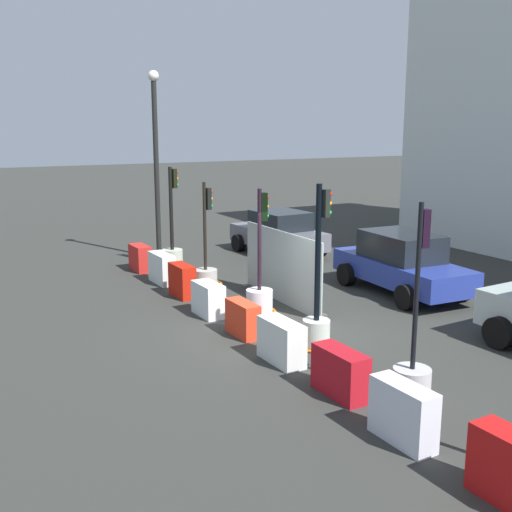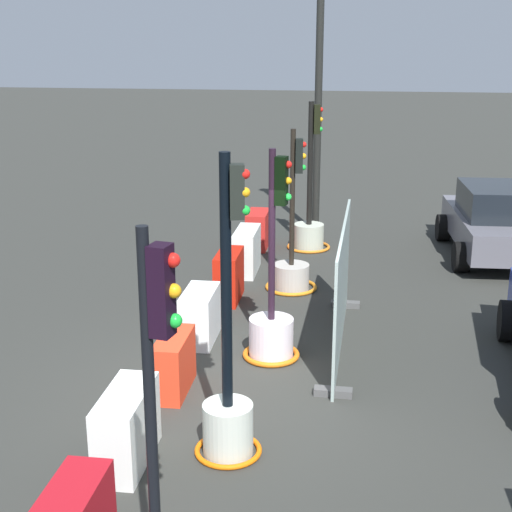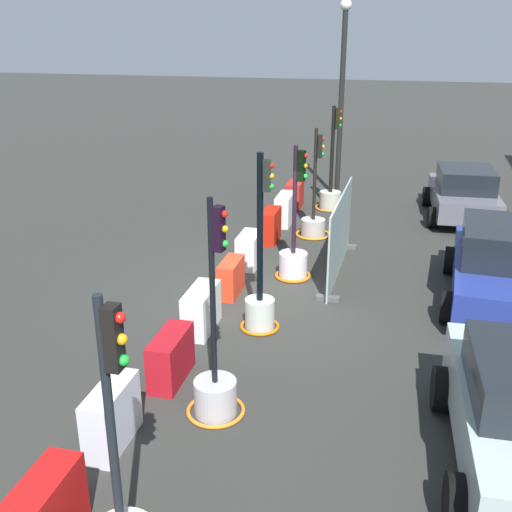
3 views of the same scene
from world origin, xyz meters
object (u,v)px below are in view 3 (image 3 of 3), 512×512
at_px(construction_barrier_0, 295,195).
at_px(construction_barrier_7, 112,416).
at_px(construction_barrier_3, 249,250).
at_px(construction_barrier_2, 271,226).
at_px(car_blue_estate, 497,264).
at_px(car_grey_saloon, 464,193).
at_px(construction_barrier_5, 201,310).
at_px(construction_barrier_1, 285,209).
at_px(traffic_light_0, 331,193).
at_px(traffic_light_4, 215,385).
at_px(construction_barrier_4, 231,278).
at_px(construction_barrier_6, 171,357).
at_px(traffic_light_1, 313,221).
at_px(street_lamp_post, 342,88).
at_px(traffic_light_3, 260,297).
at_px(traffic_light_2, 294,257).

bearing_deg(construction_barrier_0, construction_barrier_7, -0.19).
bearing_deg(construction_barrier_3, construction_barrier_2, 177.83).
bearing_deg(construction_barrier_2, car_blue_estate, 65.64).
relative_size(construction_barrier_2, car_grey_saloon, 0.25).
bearing_deg(construction_barrier_5, construction_barrier_1, 179.33).
distance_m(traffic_light_0, traffic_light_4, 11.35).
bearing_deg(traffic_light_4, car_blue_estate, 140.42).
distance_m(construction_barrier_3, construction_barrier_4, 1.71).
bearing_deg(construction_barrier_3, construction_barrier_6, 1.43).
xyz_separation_m(traffic_light_1, construction_barrier_4, (4.36, -1.04, -0.03)).
xyz_separation_m(construction_barrier_0, construction_barrier_6, (10.55, 0.10, -0.00)).
xyz_separation_m(traffic_light_1, street_lamp_post, (-4.18, 0.08, 3.21)).
bearing_deg(traffic_light_1, street_lamp_post, 178.88).
distance_m(construction_barrier_4, car_blue_estate, 5.57).
height_order(construction_barrier_2, street_lamp_post, street_lamp_post).
bearing_deg(car_grey_saloon, construction_barrier_3, -43.36).
height_order(traffic_light_1, construction_barrier_2, traffic_light_1).
relative_size(traffic_light_0, street_lamp_post, 0.51).
bearing_deg(car_grey_saloon, street_lamp_post, -108.91).
height_order(traffic_light_3, construction_barrier_7, traffic_light_3).
bearing_deg(traffic_light_4, car_grey_saloon, 160.39).
xyz_separation_m(construction_barrier_0, construction_barrier_4, (7.05, 0.04, -0.02)).
xyz_separation_m(construction_barrier_5, car_blue_estate, (-2.86, 5.49, 0.40)).
relative_size(construction_barrier_5, car_grey_saloon, 0.29).
xyz_separation_m(traffic_light_3, construction_barrier_0, (-8.42, -1.05, -0.25)).
height_order(traffic_light_3, construction_barrier_2, traffic_light_3).
relative_size(construction_barrier_4, street_lamp_post, 0.16).
bearing_deg(construction_barrier_0, car_blue_estate, 42.74).
bearing_deg(traffic_light_2, construction_barrier_7, -10.36).
xyz_separation_m(traffic_light_2, construction_barrier_1, (-3.96, -1.08, -0.06)).
bearing_deg(traffic_light_4, construction_barrier_1, -173.79).
bearing_deg(construction_barrier_7, traffic_light_1, 173.37).
relative_size(traffic_light_2, construction_barrier_6, 2.72).
bearing_deg(construction_barrier_0, traffic_light_1, 21.79).
xyz_separation_m(traffic_light_3, construction_barrier_2, (-4.96, -1.00, -0.22)).
height_order(construction_barrier_2, construction_barrier_5, construction_barrier_2).
distance_m(construction_barrier_1, car_grey_saloon, 5.44).
height_order(traffic_light_1, construction_barrier_3, traffic_light_1).
bearing_deg(construction_barrier_3, car_grey_saloon, 136.64).
bearing_deg(street_lamp_post, construction_barrier_0, -37.69).
bearing_deg(construction_barrier_4, construction_barrier_0, -179.71).
relative_size(traffic_light_0, car_grey_saloon, 0.82).
xyz_separation_m(traffic_light_0, traffic_light_4, (11.35, -0.04, -0.05)).
distance_m(traffic_light_4, construction_barrier_2, 7.83).
relative_size(traffic_light_1, car_grey_saloon, 0.75).
distance_m(traffic_light_1, construction_barrier_5, 6.19).
height_order(traffic_light_0, construction_barrier_5, traffic_light_0).
relative_size(traffic_light_3, car_blue_estate, 0.77).
bearing_deg(traffic_light_1, construction_barrier_3, -22.56).
height_order(construction_barrier_6, street_lamp_post, street_lamp_post).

